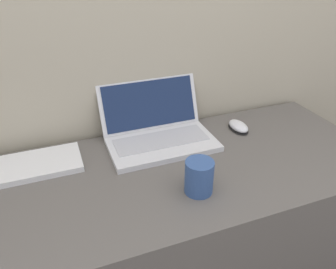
% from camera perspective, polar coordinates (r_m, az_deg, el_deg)
% --- Properties ---
extents(desk, '(1.43, 0.59, 0.72)m').
position_cam_1_polar(desk, '(1.32, 1.40, -18.62)').
color(desk, '#5B5651').
rests_on(desk, ground_plane).
extents(laptop, '(0.38, 0.29, 0.20)m').
position_cam_1_polar(laptop, '(1.21, -1.58, 0.86)').
color(laptop, silver).
rests_on(laptop, desk).
extents(drink_cup, '(0.08, 0.08, 0.10)m').
position_cam_1_polar(drink_cup, '(0.96, 5.44, -7.26)').
color(drink_cup, '#33518C').
rests_on(drink_cup, desk).
extents(computer_mouse, '(0.06, 0.11, 0.03)m').
position_cam_1_polar(computer_mouse, '(1.32, 12.15, 1.37)').
color(computer_mouse, black).
rests_on(computer_mouse, desk).
extents(external_keyboard, '(0.38, 0.16, 0.02)m').
position_cam_1_polar(external_keyboard, '(1.17, -24.31, -5.30)').
color(external_keyboard, silver).
rests_on(external_keyboard, desk).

